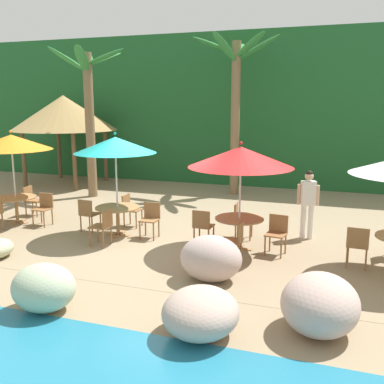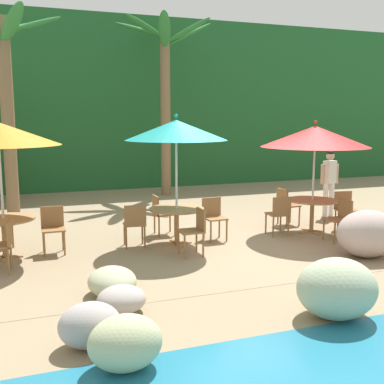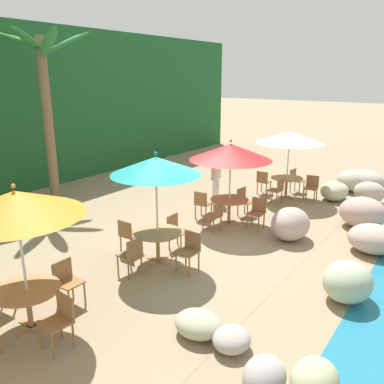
% 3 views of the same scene
% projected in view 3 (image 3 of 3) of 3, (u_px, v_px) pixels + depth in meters
% --- Properties ---
extents(ground_plane, '(120.00, 120.00, 0.00)m').
position_uv_depth(ground_plane, '(193.00, 246.00, 10.16)').
color(ground_plane, '#937F60').
extents(terrace_deck, '(18.00, 5.20, 0.01)m').
position_uv_depth(terrace_deck, '(193.00, 246.00, 10.16)').
color(terrace_deck, '#937F60').
rests_on(terrace_deck, ground).
extents(rock_seawall, '(14.80, 3.22, 0.88)m').
position_uv_depth(rock_seawall, '(347.00, 209.00, 11.82)').
color(rock_seawall, '#B79F97').
rests_on(rock_seawall, ground).
extents(umbrella_orange, '(2.16, 2.16, 2.57)m').
position_uv_depth(umbrella_orange, '(15.00, 203.00, 6.25)').
color(umbrella_orange, silver).
rests_on(umbrella_orange, ground).
extents(dining_table_orange, '(1.10, 1.10, 0.74)m').
position_uv_depth(dining_table_orange, '(28.00, 296.00, 6.71)').
color(dining_table_orange, '#A37547').
rests_on(dining_table_orange, ground).
extents(chair_orange_seaward, '(0.42, 0.43, 0.87)m').
position_uv_depth(chair_orange_seaward, '(66.00, 279.00, 7.45)').
color(chair_orange_seaward, olive).
rests_on(chair_orange_seaward, ground).
extents(chair_orange_right, '(0.47, 0.46, 0.87)m').
position_uv_depth(chair_orange_right, '(60.00, 318.00, 6.27)').
color(chair_orange_right, olive).
rests_on(chair_orange_right, ground).
extents(umbrella_teal, '(2.01, 2.01, 2.60)m').
position_uv_depth(umbrella_teal, '(156.00, 166.00, 8.68)').
color(umbrella_teal, silver).
rests_on(umbrella_teal, ground).
extents(dining_table_teal, '(1.10, 1.10, 0.74)m').
position_uv_depth(dining_table_teal, '(158.00, 237.00, 9.15)').
color(dining_table_teal, '#A37547').
rests_on(dining_table_teal, ground).
extents(chair_teal_seaward, '(0.43, 0.44, 0.87)m').
position_uv_depth(chair_teal_seaward, '(176.00, 229.00, 9.90)').
color(chair_teal_seaward, olive).
rests_on(chair_teal_seaward, ground).
extents(chair_teal_inland, '(0.43, 0.42, 0.87)m').
position_uv_depth(chair_teal_inland, '(128.00, 234.00, 9.58)').
color(chair_teal_inland, olive).
rests_on(chair_teal_inland, ground).
extents(chair_teal_left, '(0.46, 0.47, 0.87)m').
position_uv_depth(chair_teal_left, '(132.00, 254.00, 8.51)').
color(chair_teal_left, olive).
rests_on(chair_teal_left, ground).
extents(chair_teal_right, '(0.43, 0.42, 0.87)m').
position_uv_depth(chair_teal_right, '(190.00, 249.00, 8.77)').
color(chair_teal_right, olive).
rests_on(chair_teal_right, ground).
extents(umbrella_red, '(2.34, 2.34, 2.46)m').
position_uv_depth(umbrella_red, '(231.00, 152.00, 11.12)').
color(umbrella_red, silver).
rests_on(umbrella_red, ground).
extents(dining_table_red, '(1.10, 1.10, 0.74)m').
position_uv_depth(dining_table_red, '(229.00, 203.00, 11.55)').
color(dining_table_red, '#A37547').
rests_on(dining_table_red, ground).
extents(chair_red_seaward, '(0.47, 0.48, 0.87)m').
position_uv_depth(chair_red_seaward, '(244.00, 200.00, 12.23)').
color(chair_red_seaward, olive).
rests_on(chair_red_seaward, ground).
extents(chair_red_inland, '(0.46, 0.45, 0.87)m').
position_uv_depth(chair_red_inland, '(202.00, 203.00, 11.92)').
color(chair_red_inland, olive).
rests_on(chair_red_inland, ground).
extents(chair_red_left, '(0.44, 0.45, 0.87)m').
position_uv_depth(chair_red_left, '(215.00, 215.00, 10.88)').
color(chair_red_left, olive).
rests_on(chair_red_left, ground).
extents(chair_red_right, '(0.44, 0.43, 0.87)m').
position_uv_depth(chair_red_right, '(257.00, 211.00, 11.19)').
color(chair_red_right, olive).
rests_on(chair_red_right, ground).
extents(umbrella_white, '(2.29, 2.29, 2.46)m').
position_uv_depth(umbrella_white, '(290.00, 137.00, 13.54)').
color(umbrella_white, silver).
rests_on(umbrella_white, ground).
extents(dining_table_white, '(1.10, 1.10, 0.74)m').
position_uv_depth(dining_table_white, '(287.00, 181.00, 13.98)').
color(dining_table_white, '#A37547').
rests_on(dining_table_white, ground).
extents(chair_white_seaward, '(0.46, 0.47, 0.87)m').
position_uv_depth(chair_white_seaward, '(295.00, 179.00, 14.68)').
color(chair_white_seaward, olive).
rests_on(chair_white_seaward, ground).
extents(chair_white_inland, '(0.43, 0.42, 0.87)m').
position_uv_depth(chair_white_inland, '(263.00, 181.00, 14.41)').
color(chair_white_inland, olive).
rests_on(chair_white_inland, ground).
extents(chair_white_left, '(0.45, 0.45, 0.87)m').
position_uv_depth(chair_white_left, '(277.00, 189.00, 13.32)').
color(chair_white_left, olive).
rests_on(chair_white_left, ground).
extents(chair_white_right, '(0.47, 0.46, 0.87)m').
position_uv_depth(chair_white_right, '(311.00, 186.00, 13.68)').
color(chair_white_right, olive).
rests_on(chair_white_right, ground).
extents(palm_tree_second, '(3.08, 3.08, 5.57)m').
position_uv_depth(palm_tree_second, '(45.00, 86.00, 12.78)').
color(palm_tree_second, brown).
rests_on(palm_tree_second, ground).
extents(waiter_in_white, '(0.52, 0.31, 1.70)m').
position_uv_depth(waiter_in_white, '(216.00, 175.00, 13.27)').
color(waiter_in_white, white).
rests_on(waiter_in_white, ground).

